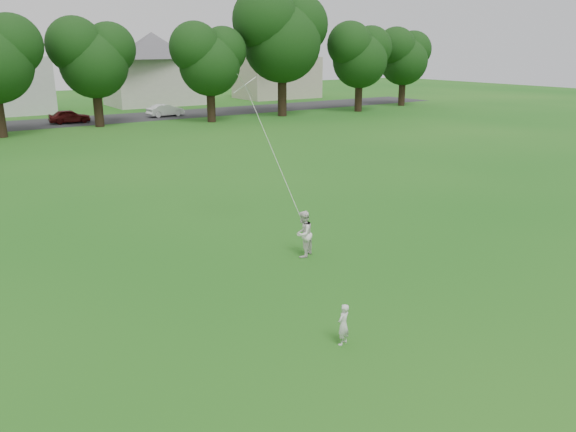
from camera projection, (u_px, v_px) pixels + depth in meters
ground at (335, 339)px, 12.34m from camera, size 160.00×160.00×0.00m
street at (14, 126)px, 45.72m from camera, size 90.00×7.00×0.01m
toddler at (343, 325)px, 11.97m from camera, size 0.40×0.33×0.94m
older_boy at (303, 234)px, 16.99m from camera, size 0.88×0.82×1.44m
kite at (273, 152)px, 17.57m from camera, size 0.80×2.10×5.07m
tree_row at (37, 44)px, 39.67m from camera, size 80.27×8.90×11.58m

